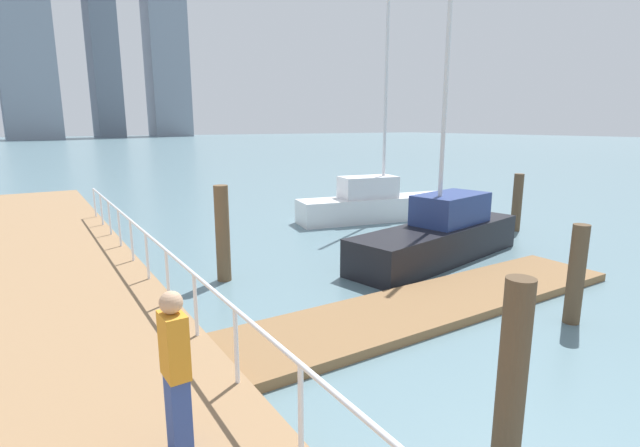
{
  "coord_description": "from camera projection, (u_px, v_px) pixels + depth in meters",
  "views": [
    {
      "loc": [
        -5.27,
        2.44,
        3.79
      ],
      "look_at": [
        -0.01,
        10.77,
        1.7
      ],
      "focal_mm": 26.41,
      "sensor_mm": 36.0,
      "label": 1
    }
  ],
  "objects": [
    {
      "name": "ground_plane",
      "position": [
        192.0,
        225.0,
        18.06
      ],
      "size": [
        300.0,
        300.0,
        0.0
      ],
      "primitive_type": "plane",
      "color": "slate"
    },
    {
      "name": "floating_dock",
      "position": [
        428.0,
        306.0,
        9.77
      ],
      "size": [
        10.08,
        2.0,
        0.18
      ],
      "primitive_type": "cube",
      "color": "olive",
      "rests_on": "ground_plane"
    },
    {
      "name": "boardwalk_railing",
      "position": [
        213.0,
        303.0,
        6.82
      ],
      "size": [
        0.06,
        25.54,
        1.08
      ],
      "color": "white",
      "rests_on": "boardwalk"
    },
    {
      "name": "dock_piling_1",
      "position": [
        576.0,
        275.0,
        8.96
      ],
      "size": [
        0.31,
        0.31,
        1.95
      ],
      "primitive_type": "cylinder",
      "color": "brown",
      "rests_on": "ground_plane"
    },
    {
      "name": "dock_piling_2",
      "position": [
        223.0,
        234.0,
        11.4
      ],
      "size": [
        0.35,
        0.35,
        2.36
      ],
      "primitive_type": "cylinder",
      "color": "brown",
      "rests_on": "ground_plane"
    },
    {
      "name": "dock_piling_3",
      "position": [
        511.0,
        386.0,
        4.81
      ],
      "size": [
        0.29,
        0.29,
        2.32
      ],
      "primitive_type": "cylinder",
      "color": "brown",
      "rests_on": "ground_plane"
    },
    {
      "name": "dock_piling_4",
      "position": [
        517.0,
        203.0,
        16.82
      ],
      "size": [
        0.34,
        0.34,
        2.07
      ],
      "primitive_type": "cylinder",
      "color": "brown",
      "rests_on": "ground_plane"
    },
    {
      "name": "moored_boat_0",
      "position": [
        440.0,
        235.0,
        13.33
      ],
      "size": [
        6.43,
        2.78,
        7.25
      ],
      "color": "black",
      "rests_on": "ground_plane"
    },
    {
      "name": "moored_boat_1",
      "position": [
        380.0,
        203.0,
        18.83
      ],
      "size": [
        7.12,
        2.74,
        9.52
      ],
      "color": "white",
      "rests_on": "ground_plane"
    },
    {
      "name": "pedestrian_1",
      "position": [
        176.0,
        370.0,
        4.79
      ],
      "size": [
        0.23,
        0.37,
        1.78
      ],
      "color": "#334C99",
      "rests_on": "boardwalk"
    }
  ]
}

